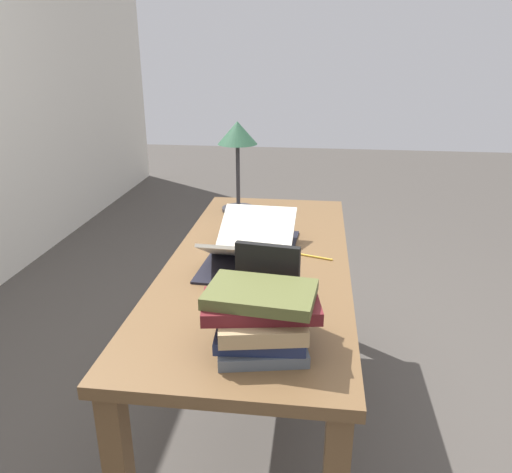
# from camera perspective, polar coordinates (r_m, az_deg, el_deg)

# --- Properties ---
(ground_plane) EXTENTS (12.00, 12.00, 0.00)m
(ground_plane) POSITION_cam_1_polar(r_m,az_deg,el_deg) (2.18, 0.29, -20.30)
(ground_plane) COLOR #47423D
(reading_desk) EXTENTS (1.53, 0.64, 0.72)m
(reading_desk) POSITION_cam_1_polar(r_m,az_deg,el_deg) (1.83, 0.32, -5.45)
(reading_desk) COLOR brown
(reading_desk) RESTS_ON ground_plane
(open_book) EXTENTS (0.55, 0.33, 0.12)m
(open_book) POSITION_cam_1_polar(r_m,az_deg,el_deg) (1.81, -0.55, -1.13)
(open_book) COLOR black
(open_book) RESTS_ON reading_desk
(book_stack_tall) EXTENTS (0.25, 0.31, 0.16)m
(book_stack_tall) POSITION_cam_1_polar(r_m,az_deg,el_deg) (1.26, 0.56, -9.28)
(book_stack_tall) COLOR slate
(book_stack_tall) RESTS_ON reading_desk
(book_standing_upright) EXTENTS (0.05, 0.18, 0.22)m
(book_standing_upright) POSITION_cam_1_polar(r_m,az_deg,el_deg) (1.38, 1.30, -5.17)
(book_standing_upright) COLOR black
(book_standing_upright) RESTS_ON reading_desk
(reading_lamp) EXTENTS (0.18, 0.18, 0.41)m
(reading_lamp) POSITION_cam_1_polar(r_m,az_deg,el_deg) (2.25, -2.12, 10.72)
(reading_lamp) COLOR #2D2D33
(reading_lamp) RESTS_ON reading_desk
(coffee_mug) EXTENTS (0.10, 0.07, 0.10)m
(coffee_mug) POSITION_cam_1_polar(r_m,az_deg,el_deg) (2.06, -1.29, 2.00)
(coffee_mug) COLOR white
(coffee_mug) RESTS_ON reading_desk
(pencil) EXTENTS (0.06, 0.17, 0.01)m
(pencil) POSITION_cam_1_polar(r_m,az_deg,el_deg) (1.82, 6.10, -2.20)
(pencil) COLOR gold
(pencil) RESTS_ON reading_desk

